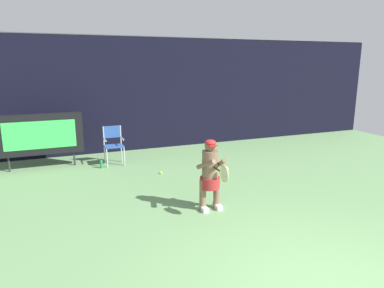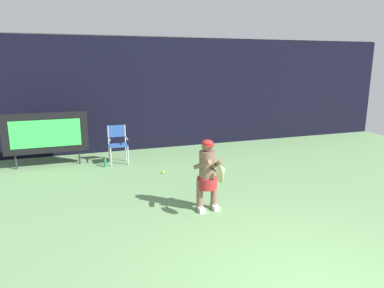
% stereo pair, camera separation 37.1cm
% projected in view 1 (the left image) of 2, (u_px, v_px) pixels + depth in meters
% --- Properties ---
extents(backdrop_screen, '(18.00, 0.12, 3.66)m').
position_uv_depth(backdrop_screen, '(149.00, 94.00, 11.52)').
color(backdrop_screen, black).
rests_on(backdrop_screen, ground).
extents(scoreboard, '(2.20, 0.21, 1.50)m').
position_uv_depth(scoreboard, '(40.00, 134.00, 9.43)').
color(scoreboard, black).
rests_on(scoreboard, ground).
extents(umpire_chair, '(0.52, 0.44, 1.08)m').
position_uv_depth(umpire_chair, '(113.00, 143.00, 9.93)').
color(umpire_chair, '#B7B7BC').
rests_on(umpire_chair, ground).
extents(water_bottle, '(0.07, 0.07, 0.27)m').
position_uv_depth(water_bottle, '(101.00, 164.00, 9.64)').
color(water_bottle, '#21854D').
rests_on(water_bottle, ground).
extents(tennis_player, '(0.54, 0.62, 1.40)m').
position_uv_depth(tennis_player, '(210.00, 173.00, 6.80)').
color(tennis_player, white).
rests_on(tennis_player, ground).
extents(tennis_racket, '(0.03, 0.60, 0.31)m').
position_uv_depth(tennis_racket, '(224.00, 173.00, 6.30)').
color(tennis_racket, black).
extents(tennis_ball_spare, '(0.07, 0.07, 0.07)m').
position_uv_depth(tennis_ball_spare, '(161.00, 173.00, 9.15)').
color(tennis_ball_spare, '#CCDB3D').
rests_on(tennis_ball_spare, ground).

